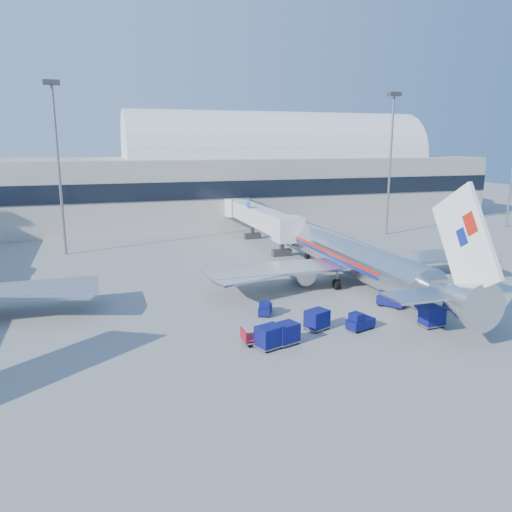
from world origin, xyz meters
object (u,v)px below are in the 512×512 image
object	(u,v)px
barrier_far	(483,276)
cart_train_a	(317,319)
barrier_mid	(458,278)
tug_right	(390,299)
barrier_near	(433,280)
cart_train_b	(286,333)
jetbridge_near	(257,216)
mast_west	(57,143)
tug_left	(265,308)
tug_lead	(360,322)
cart_train_c	(269,337)
mast_east	(391,143)
cart_solo_far	(450,297)
airliner_main	(355,258)
ramp_worker	(487,312)
cart_solo_near	(432,316)
cart_open_red	(258,338)

from	to	relation	value
barrier_far	cart_train_a	distance (m)	25.34
barrier_mid	tug_right	bearing A→B (deg)	-157.01
barrier_near	barrier_mid	xyz separation A→B (m)	(3.30, 0.00, 0.00)
barrier_mid	cart_train_b	size ratio (longest dim) A/B	1.36
jetbridge_near	mast_west	distance (m)	29.67
barrier_near	tug_left	bearing A→B (deg)	-169.90
barrier_mid	barrier_far	size ratio (longest dim) A/B	1.00
barrier_mid	tug_left	distance (m)	23.77
tug_lead	cart_train_a	bearing A→B (deg)	143.10
tug_right	cart_train_c	bearing A→B (deg)	-105.15
mast_east	barrier_near	world-z (taller)	mast_east
barrier_far	cart_solo_far	distance (m)	12.02
airliner_main	tug_lead	xyz separation A→B (m)	(-6.11, -11.91, -2.24)
barrier_near	cart_train_c	bearing A→B (deg)	-154.47
tug_right	barrier_near	bearing A→B (deg)	83.18
cart_train_a	cart_solo_far	world-z (taller)	cart_solo_far
cart_train_a	ramp_worker	size ratio (longest dim) A/B	1.20
barrier_far	ramp_worker	size ratio (longest dim) A/B	1.60
barrier_mid	barrier_far	distance (m)	3.30
tug_lead	jetbridge_near	bearing A→B (deg)	67.09
tug_right	airliner_main	bearing A→B (deg)	139.42
barrier_near	cart_train_b	bearing A→B (deg)	-153.74
tug_left	cart_solo_near	distance (m)	13.97
cart_train_b	tug_right	bearing A→B (deg)	4.86
barrier_mid	jetbridge_near	bearing A→B (deg)	115.44
barrier_mid	tug_lead	bearing A→B (deg)	-151.62
mast_west	tug_right	distance (m)	46.48
airliner_main	cart_open_red	bearing A→B (deg)	-140.92
mast_west	barrier_far	world-z (taller)	mast_west
airliner_main	tug_right	world-z (taller)	airliner_main
jetbridge_near	tug_right	distance (m)	33.99
tug_left	cart_solo_near	world-z (taller)	cart_solo_near
cart_solo_far	jetbridge_near	bearing A→B (deg)	96.76
barrier_far	cart_solo_far	bearing A→B (deg)	-145.34
cart_solo_far	cart_train_c	bearing A→B (deg)	-173.19
tug_left	cart_train_b	distance (m)	6.71
cart_train_b	cart_open_red	xyz separation A→B (m)	(-2.01, 0.74, -0.43)
barrier_far	tug_lead	distance (m)	22.74
mast_west	barrier_near	world-z (taller)	mast_west
cart_train_c	ramp_worker	xyz separation A→B (m)	(19.20, -0.55, 0.03)
mast_west	cart_train_c	xyz separation A→B (m)	(15.71, -38.64, -13.88)
barrier_mid	cart_train_a	world-z (taller)	cart_train_a
barrier_mid	tug_lead	distance (m)	19.79
cart_solo_far	airliner_main	bearing A→B (deg)	112.28
mast_east	tug_right	distance (m)	41.25
tug_left	ramp_worker	bearing A→B (deg)	-87.66
mast_east	barrier_near	size ratio (longest dim) A/B	7.53
ramp_worker	barrier_mid	bearing A→B (deg)	-67.77
mast_west	barrier_near	xyz separation A→B (m)	(38.00, -28.00, -14.34)
cart_train_b	tug_lead	bearing A→B (deg)	-10.88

